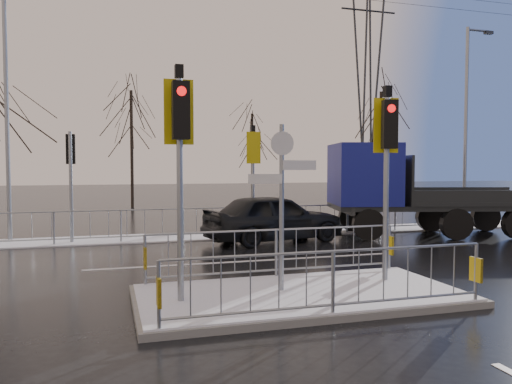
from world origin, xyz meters
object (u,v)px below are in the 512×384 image
object	(u,v)px
flatbed_truck	(391,187)
street_lamp_right	(467,118)
traffic_island	(300,278)
car_far_lane	(274,218)
street_lamp_left	(9,103)

from	to	relation	value
flatbed_truck	street_lamp_right	size ratio (longest dim) A/B	0.92
traffic_island	car_far_lane	bearing A→B (deg)	75.29
flatbed_truck	street_lamp_right	xyz separation A→B (m)	(4.40, 1.55, 2.68)
traffic_island	street_lamp_left	xyz separation A→B (m)	(-6.42, 9.49, 4.10)
street_lamp_right	street_lamp_left	world-z (taller)	street_lamp_left
flatbed_truck	car_far_lane	bearing A→B (deg)	-177.59
flatbed_truck	street_lamp_right	bearing A→B (deg)	19.43
car_far_lane	street_lamp_left	size ratio (longest dim) A/B	0.56
traffic_island	car_far_lane	distance (m)	6.99
flatbed_truck	street_lamp_right	world-z (taller)	street_lamp_right
traffic_island	street_lamp_left	bearing A→B (deg)	124.07
street_lamp_right	street_lamp_left	distance (m)	17.03
car_far_lane	street_lamp_left	distance (m)	9.40
traffic_island	street_lamp_right	xyz separation A→B (m)	(10.58, 8.49, 4.00)
traffic_island	street_lamp_left	size ratio (longest dim) A/B	0.73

